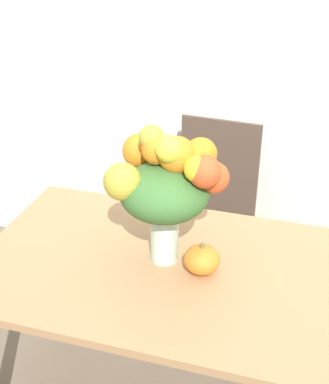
{
  "coord_description": "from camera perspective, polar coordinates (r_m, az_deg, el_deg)",
  "views": [
    {
      "loc": [
        0.44,
        -1.47,
        1.9
      ],
      "look_at": [
        -0.02,
        0.04,
        1.04
      ],
      "focal_mm": 50.0,
      "sensor_mm": 36.0,
      "label": 1
    }
  ],
  "objects": [
    {
      "name": "pumpkin",
      "position": [
        1.85,
        3.99,
        -7.26
      ],
      "size": [
        0.13,
        0.13,
        0.11
      ],
      "color": "orange",
      "rests_on": "dining_table"
    },
    {
      "name": "dining_chair_near_window",
      "position": [
        2.69,
        4.86,
        -2.68
      ],
      "size": [
        0.45,
        0.45,
        0.98
      ],
      "rotation": [
        0.0,
        0.0,
        -0.07
      ],
      "color": "#47382D",
      "rests_on": "ground_plane"
    },
    {
      "name": "dining_table",
      "position": [
        1.97,
        0.26,
        -10.28
      ],
      "size": [
        1.36,
        0.84,
        0.77
      ],
      "color": "#9E754C",
      "rests_on": "ground_plane"
    },
    {
      "name": "wall_back",
      "position": [
        2.68,
        7.45,
        16.62
      ],
      "size": [
        8.0,
        0.06,
        2.7
      ],
      "color": "silver",
      "rests_on": "ground_plane"
    },
    {
      "name": "flower_vase",
      "position": [
        1.79,
        0.35,
        1.02
      ],
      "size": [
        0.4,
        0.34,
        0.49
      ],
      "color": "#B2CCBC",
      "rests_on": "dining_table"
    }
  ]
}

